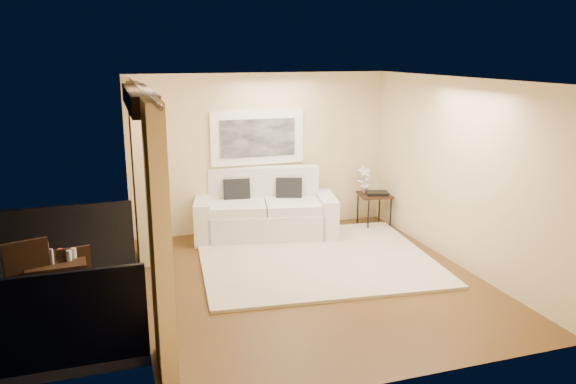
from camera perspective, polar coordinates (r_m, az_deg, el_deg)
floor at (r=7.76m, az=2.39°, el=-9.01°), size 5.00×5.00×0.00m
room_shell at (r=6.71m, az=-14.92°, el=9.17°), size 5.00×6.40×5.00m
balcony at (r=7.31m, az=-23.10°, el=-10.17°), size 1.81×2.60×1.17m
curtains at (r=6.91m, az=-14.14°, el=-0.65°), size 0.16×4.80×2.64m
artwork at (r=9.57m, az=-3.11°, el=5.53°), size 1.62×0.07×0.92m
rug at (r=8.48m, az=2.80°, el=-6.78°), size 3.66×3.27×0.04m
sofa at (r=9.49m, az=-2.35°, el=-2.10°), size 2.49×1.46×1.12m
side_table at (r=10.07m, az=8.78°, el=-0.50°), size 0.62×0.62×0.59m
tray at (r=10.00m, az=9.04°, el=-0.11°), size 0.45×0.38×0.05m
orchid at (r=10.05m, az=7.79°, el=1.31°), size 0.28×0.20×0.49m
bistro_table at (r=6.97m, az=-22.44°, el=-6.96°), size 0.67×0.67×0.75m
balcony_chair_far at (r=7.09m, az=-20.88°, el=-7.92°), size 0.44×0.44×0.87m
balcony_chair_near at (r=6.72m, az=-24.68°, el=-8.34°), size 0.58×0.58×1.07m
ice_bucket at (r=7.02m, az=-23.82°, el=-5.37°), size 0.18×0.18×0.20m
candle at (r=7.06m, az=-22.11°, el=-5.65°), size 0.06×0.06×0.07m
vase at (r=6.77m, az=-22.87°, el=-6.07°), size 0.04×0.04×0.18m
glass_a at (r=6.83m, az=-21.37°, el=-6.02°), size 0.06×0.06×0.12m
glass_b at (r=6.89m, az=-20.94°, el=-5.81°), size 0.06×0.06×0.12m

